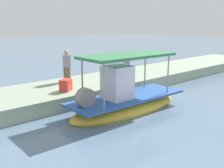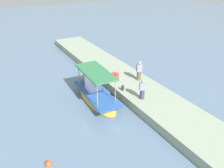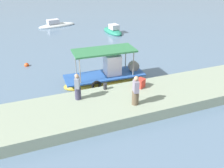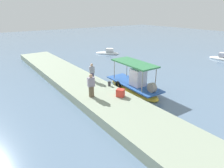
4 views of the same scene
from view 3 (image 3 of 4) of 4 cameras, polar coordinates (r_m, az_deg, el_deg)
The scene contains 10 objects.
ground_plane at distance 17.88m, azimuth -3.70°, elevation -0.16°, with size 120.00×120.00×0.00m, color slate.
dock_quay at distance 14.74m, azimuth 0.55°, elevation -5.00°, with size 36.00×3.93×0.69m, color #94A189.
main_fishing_boat at distance 17.90m, azimuth -1.45°, elevation 1.66°, with size 6.15×2.18×2.96m.
fisherman_near_bollard at distance 13.84m, azimuth 5.60°, elevation -1.86°, with size 0.48×0.56×1.80m.
fisherman_by_crate at distance 14.48m, azimuth -8.14°, elevation -0.91°, with size 0.48×0.53×1.66m.
mooring_bollard at distance 15.69m, azimuth -1.64°, elevation -0.55°, with size 0.24×0.24×0.41m, color #2D2D33.
cargo_crate at distance 16.01m, azimuth 6.72°, elevation 0.21°, with size 0.57×0.46×0.58m, color red.
marker_buoy at distance 22.27m, azimuth -19.49°, elevation 4.22°, with size 0.40×0.40×0.40m.
moored_boat_near at distance 31.19m, azimuth 0.19°, elevation 12.42°, with size 1.97×4.08×1.37m.
moored_boat_mid at distance 35.15m, azimuth -12.94°, elevation 13.38°, with size 5.34×2.53×1.26m.
Camera 3 is at (-4.60, -15.20, 8.22)m, focal length 38.76 mm.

